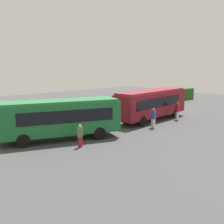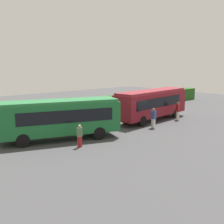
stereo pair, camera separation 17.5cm
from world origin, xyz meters
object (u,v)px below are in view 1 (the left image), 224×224
at_px(person_far, 178,110).
at_px(bus_maroon, 152,103).
at_px(bus_green, 59,117).
at_px(traffic_cone, 168,106).
at_px(person_center, 153,118).
at_px(person_left, 80,135).
at_px(person_right, 133,106).

bearing_deg(person_far, bus_maroon, -10.77).
height_order(bus_green, person_far, bus_green).
bearing_deg(bus_maroon, traffic_cone, 20.02).
relative_size(bus_green, traffic_cone, 16.18).
height_order(person_center, person_far, person_far).
bearing_deg(bus_green, traffic_cone, -148.55).
xyz_separation_m(bus_maroon, person_center, (-2.65, -2.52, -0.84)).
distance_m(bus_maroon, person_left, 11.86).
bearing_deg(bus_maroon, bus_green, 175.40).
distance_m(bus_maroon, person_center, 3.76).
relative_size(person_center, traffic_cone, 3.09).
xyz_separation_m(bus_green, person_far, (13.61, -1.31, -0.80)).
bearing_deg(person_right, traffic_cone, -160.30).
bearing_deg(person_left, person_far, 72.03).
bearing_deg(person_far, traffic_cone, -107.92).
height_order(person_left, person_center, person_center).
distance_m(bus_green, person_right, 13.71).
height_order(bus_maroon, person_left, bus_maroon).
height_order(person_right, traffic_cone, person_right).
bearing_deg(person_far, bus_green, 21.47).
distance_m(person_center, person_right, 7.83).
xyz_separation_m(person_right, traffic_cone, (6.23, -0.25, -0.63)).
xyz_separation_m(person_left, person_far, (13.60, 1.42, 0.14)).
bearing_deg(person_right, bus_green, 41.24).
height_order(bus_green, person_center, bus_green).
distance_m(person_left, person_center, 8.78).
distance_m(bus_maroon, person_far, 2.89).
xyz_separation_m(bus_maroon, traffic_cone, (7.73, 3.86, -1.52)).
height_order(person_center, person_right, person_center).
xyz_separation_m(person_far, traffic_cone, (5.54, 5.56, -0.71)).
bearing_deg(person_left, person_center, 69.95).
height_order(bus_green, person_right, bus_green).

